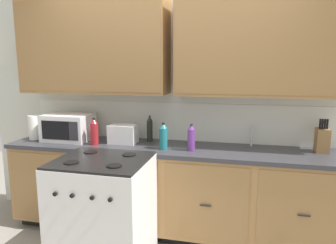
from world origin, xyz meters
The scene contains 12 objects.
wall_unit centered at (0.00, 0.50, 1.67)m, with size 4.45×0.40×2.52m.
counter_run centered at (0.00, 0.30, 0.47)m, with size 3.28×0.64×0.91m.
stove_range centered at (-0.42, -0.33, 0.47)m, with size 0.76×0.68×0.95m.
microwave centered at (-1.11, 0.32, 1.05)m, with size 0.48×0.37×0.28m.
toaster centered at (-0.49, 0.33, 1.01)m, with size 0.28×0.18×0.19m.
knife_block centered at (1.41, 0.42, 1.03)m, with size 0.11×0.14×0.31m.
sink_faucet centered at (0.79, 0.51, 1.01)m, with size 0.02×0.02×0.20m, color #B2B5BA.
paper_towel_roll centered at (-1.49, 0.27, 1.04)m, with size 0.12×0.12×0.26m, color white.
bottle_dark centered at (-0.25, 0.47, 1.05)m, with size 0.06×0.06×0.27m.
bottle_red centered at (-0.75, 0.21, 1.05)m, with size 0.08×0.08×0.27m.
bottle_violet centered at (0.24, 0.20, 1.04)m, with size 0.07×0.07×0.25m.
bottle_teal centered at (-0.03, 0.20, 1.04)m, with size 0.08×0.08×0.25m.
Camera 1 is at (0.69, -2.61, 1.68)m, focal length 33.38 mm.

